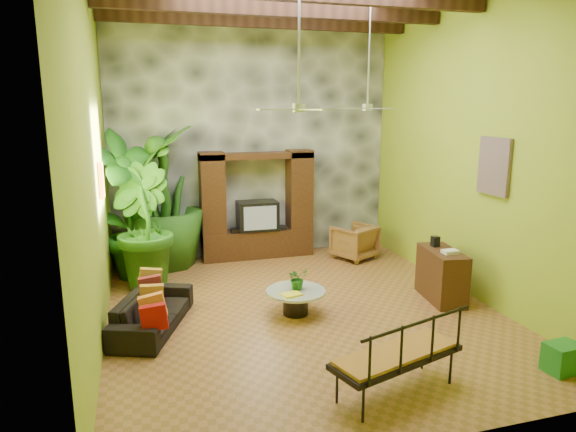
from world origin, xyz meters
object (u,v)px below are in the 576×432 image
object	(u,v)px
tall_plant_c	(163,197)
green_bin	(563,358)
ceiling_fan_back	(368,96)
side_console	(442,275)
sofa	(153,311)
coffee_table	(296,299)
wicker_armchair	(354,242)
tall_plant_a	(126,205)
entertainment_center	(257,213)
ceiling_fan_front	(299,93)
iron_bench	(400,353)
tall_plant_b	(141,226)

from	to	relation	value
tall_plant_c	green_bin	xyz separation A→B (m)	(4.43, -5.81, -1.25)
ceiling_fan_back	side_console	bearing A→B (deg)	-60.14
side_console	sofa	bearing A→B (deg)	-174.07
coffee_table	wicker_armchair	bearing A→B (deg)	50.18
tall_plant_a	green_bin	size ratio (longest dim) A/B	6.76
sofa	side_console	world-z (taller)	side_console
tall_plant_a	ceiling_fan_back	bearing A→B (deg)	-16.30
entertainment_center	side_console	bearing A→B (deg)	-54.24
ceiling_fan_front	iron_bench	xyz separation A→B (m)	(0.47, -2.28, -2.87)
iron_bench	green_bin	xyz separation A→B (m)	(2.21, -0.07, -0.35)
tall_plant_b	ceiling_fan_back	bearing A→B (deg)	-10.36
ceiling_fan_front	coffee_table	distance (m)	3.16
tall_plant_b	iron_bench	xyz separation A→B (m)	(2.68, -4.62, -0.59)
tall_plant_b	green_bin	world-z (taller)	tall_plant_b
coffee_table	iron_bench	xyz separation A→B (m)	(0.42, -2.57, 0.28)
side_console	tall_plant_b	bearing A→B (deg)	164.38
ceiling_fan_front	ceiling_fan_back	world-z (taller)	same
side_console	tall_plant_a	bearing A→B (deg)	160.68
entertainment_center	ceiling_fan_front	world-z (taller)	ceiling_fan_front
iron_bench	side_console	size ratio (longest dim) A/B	1.57
wicker_armchair	green_bin	world-z (taller)	wicker_armchair
wicker_armchair	side_console	bearing A→B (deg)	73.46
iron_bench	green_bin	bearing A→B (deg)	-19.09
tall_plant_c	tall_plant_b	bearing A→B (deg)	-112.56
ceiling_fan_front	wicker_armchair	bearing A→B (deg)	52.49
entertainment_center	coffee_table	size ratio (longest dim) A/B	2.56
ceiling_fan_back	coffee_table	size ratio (longest dim) A/B	1.98
ceiling_fan_back	coffee_table	xyz separation A→B (m)	(-1.75, -1.31, -3.15)
ceiling_fan_back	tall_plant_c	xyz separation A→B (m)	(-3.55, 1.85, -1.97)
iron_bench	sofa	bearing A→B (deg)	116.99
ceiling_fan_front	side_console	size ratio (longest dim) A/B	1.72
side_console	entertainment_center	bearing A→B (deg)	134.09
ceiling_fan_front	sofa	world-z (taller)	ceiling_fan_front
wicker_armchair	tall_plant_a	world-z (taller)	tall_plant_a
coffee_table	entertainment_center	bearing A→B (deg)	87.44
entertainment_center	tall_plant_a	distance (m)	2.78
tall_plant_b	side_console	world-z (taller)	tall_plant_b
iron_bench	tall_plant_c	bearing A→B (deg)	94.01
entertainment_center	wicker_armchair	xyz separation A→B (m)	(1.97, -0.71, -0.60)
tall_plant_b	green_bin	distance (m)	6.85
tall_plant_c	side_console	xyz separation A→B (m)	(4.35, -3.26, -1.00)
tall_plant_b	coffee_table	distance (m)	3.17
entertainment_center	ceiling_fan_back	distance (m)	3.50
ceiling_fan_back	iron_bench	size ratio (longest dim) A/B	1.09
tall_plant_a	tall_plant_c	world-z (taller)	tall_plant_c
ceiling_fan_front	wicker_armchair	distance (m)	4.68
tall_plant_b	side_console	distance (m)	5.32
iron_bench	wicker_armchair	bearing A→B (deg)	54.50
ceiling_fan_front	tall_plant_a	xyz separation A→B (m)	(-2.45, 2.84, -1.99)
tall_plant_a	side_console	distance (m)	5.79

